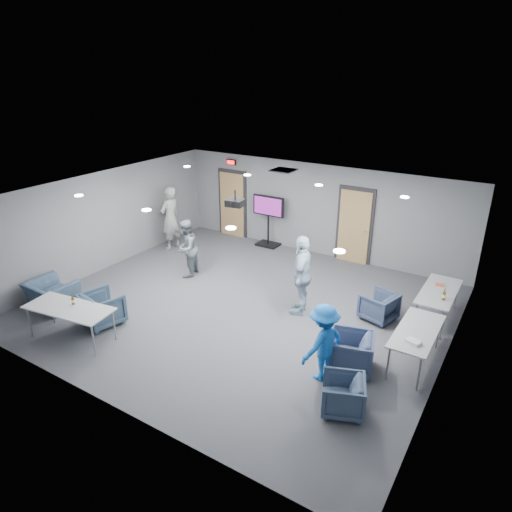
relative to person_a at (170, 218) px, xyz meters
The scene contains 29 objects.
floor 4.47m from the person_a, 26.46° to the right, with size 9.00×9.00×0.00m, color #3A3D42.
ceiling 4.68m from the person_a, 26.46° to the right, with size 9.00×9.00×0.00m, color white.
wall_back 4.43m from the person_a, 27.83° to the left, with size 9.00×0.02×2.70m, color slate.
wall_front 7.12m from the person_a, 56.72° to the right, with size 9.00×0.02×2.70m, color slate.
wall_left 2.06m from the person_a, 107.18° to the right, with size 0.02×8.00×2.70m, color slate.
wall_right 8.63m from the person_a, 13.01° to the right, with size 0.02×8.00×2.70m, color slate.
door_left 2.21m from the person_a, 65.91° to the left, with size 1.06×0.17×2.24m.
door_right 5.48m from the person_a, 21.54° to the left, with size 1.06×0.17×2.24m.
exit_sign 2.63m from the person_a, 65.69° to the left, with size 0.32×0.08×0.16m.
hvac_diffuser 3.90m from the person_a, 14.18° to the left, with size 0.60×0.60×0.03m, color black.
downlights 4.68m from the person_a, 26.46° to the right, with size 6.18×3.78×0.02m.
person_a is the anchor object (origin of this frame).
person_b 2.13m from the person_a, 37.14° to the right, with size 0.76×0.59×1.57m, color slate.
person_c 5.37m from the person_a, 15.33° to the right, with size 1.10×0.46×1.87m, color #9CB5C8.
person_d 7.40m from the person_a, 27.09° to the right, with size 0.95×0.55×1.48m, color blue.
chair_right_a 6.88m from the person_a, ahead, with size 0.69×0.71×0.64m, color #334059.
chair_right_b 7.54m from the person_a, 22.41° to the right, with size 0.78×0.80×0.73m, color #37435F.
chair_right_c 8.31m from the person_a, 28.94° to the right, with size 0.68×0.70×0.63m, color #37465F.
chair_front_a 4.58m from the person_a, 67.61° to the right, with size 0.79×0.81×0.74m, color #334759.
chair_front_b 4.39m from the person_a, 87.66° to the right, with size 1.04×0.91×0.68m, color #36495E.
table_right_a 7.91m from the person_a, ahead, with size 0.71×1.70×0.73m.
table_right_b 8.17m from the person_a, 14.60° to the right, with size 0.70×1.69×0.73m.
table_front_left 5.22m from the person_a, 71.40° to the right, with size 1.94×1.04×0.73m.
bottle_front 5.08m from the person_a, 71.15° to the right, with size 0.06×0.06×0.24m.
bottle_right 8.08m from the person_a, ahead, with size 0.07×0.07×0.26m.
snack_box 7.85m from the person_a, ahead, with size 0.18×0.12×0.04m, color #D96236.
wrapper 8.34m from the person_a, 17.64° to the right, with size 0.25×0.17×0.06m, color silver.
tv_stand 3.00m from the person_a, 37.06° to the left, with size 1.05×0.50×1.61m.
projector 4.12m from the person_a, 24.55° to the right, with size 0.42×0.39×0.37m.
Camera 1 is at (5.32, -7.88, 5.28)m, focal length 32.00 mm.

